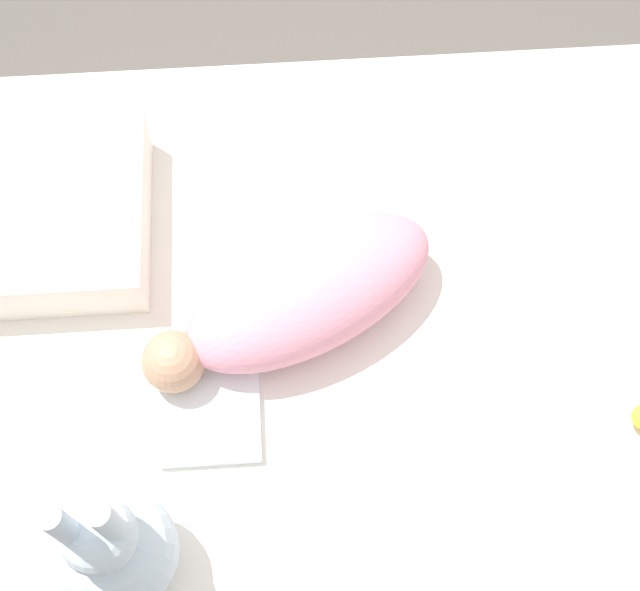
% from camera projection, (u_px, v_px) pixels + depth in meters
% --- Properties ---
extents(ground_plane, '(12.00, 12.00, 0.00)m').
position_uv_depth(ground_plane, '(329.00, 345.00, 1.66)').
color(ground_plane, '#514C47').
extents(bed_mattress, '(1.39, 1.06, 0.17)m').
position_uv_depth(bed_mattress, '(329.00, 328.00, 1.59)').
color(bed_mattress, white).
rests_on(bed_mattress, ground_plane).
extents(burp_cloth, '(0.16, 0.19, 0.02)m').
position_uv_depth(burp_cloth, '(210.00, 406.00, 1.43)').
color(burp_cloth, white).
rests_on(burp_cloth, bed_mattress).
extents(swaddled_baby, '(0.52, 0.38, 0.15)m').
position_uv_depth(swaddled_baby, '(301.00, 294.00, 1.44)').
color(swaddled_baby, pink).
rests_on(swaddled_baby, bed_mattress).
extents(pillow, '(0.39, 0.34, 0.10)m').
position_uv_depth(pillow, '(33.00, 216.00, 1.53)').
color(pillow, white).
rests_on(pillow, bed_mattress).
extents(bunny_plush, '(0.17, 0.17, 0.34)m').
position_uv_depth(bunny_plush, '(114.00, 548.00, 1.23)').
color(bunny_plush, silver).
rests_on(bunny_plush, bed_mattress).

